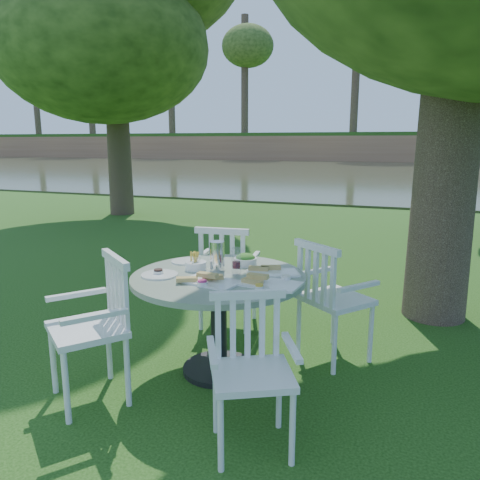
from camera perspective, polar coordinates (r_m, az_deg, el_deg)
name	(u,v)px	position (r m, az deg, el deg)	size (l,w,h in m)	color
ground	(233,335)	(4.37, -0.92, -11.48)	(140.00, 140.00, 0.00)	#13390C
table	(219,296)	(3.52, -2.63, -6.85)	(1.29, 1.29, 0.77)	black
chair_ne	(326,293)	(3.76, 10.49, -6.34)	(0.67, 0.67, 0.97)	white
chair_nw	(225,269)	(4.34, -1.79, -3.58)	(0.55, 0.52, 0.98)	white
chair_sw	(101,317)	(3.33, -16.59, -8.94)	(0.68, 0.67, 0.98)	white
chair_se	(250,358)	(2.77, 1.22, -14.14)	(0.59, 0.58, 0.88)	white
tableware	(224,268)	(3.51, -1.99, -3.38)	(1.18, 0.78, 0.22)	white
river	(384,174)	(26.84, 17.14, 7.71)	(100.00, 28.00, 0.12)	#313721
far_bank	(405,76)	(45.21, 19.49, 18.29)	(100.00, 18.00, 15.20)	#8E5F42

